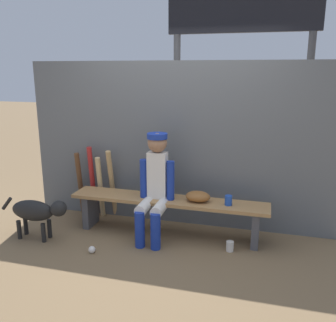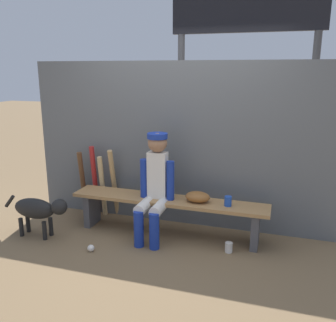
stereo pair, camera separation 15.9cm
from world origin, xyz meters
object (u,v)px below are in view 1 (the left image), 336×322
at_px(bat_wood_dark, 80,184).
at_px(player_seated, 155,184).
at_px(dugout_bench, 168,207).
at_px(bat_aluminum_red, 92,182).
at_px(cup_on_bench, 228,200).
at_px(bat_wood_tan, 112,184).
at_px(baseball, 92,250).
at_px(bat_wood_natural, 100,187).
at_px(cup_on_ground, 230,246).
at_px(baseball_glove, 198,196).
at_px(dog, 37,211).
at_px(scoreboard, 247,36).

bearing_deg(bat_wood_dark, player_seated, -18.84).
distance_m(dugout_bench, bat_aluminum_red, 1.15).
xyz_separation_m(bat_aluminum_red, cup_on_bench, (1.81, -0.31, 0.03)).
height_order(bat_wood_tan, baseball, bat_wood_tan).
height_order(bat_wood_natural, cup_on_ground, bat_wood_natural).
height_order(baseball_glove, dog, baseball_glove).
height_order(bat_aluminum_red, dog, bat_aluminum_red).
height_order(dugout_bench, bat_wood_tan, bat_wood_tan).
relative_size(bat_wood_dark, cup_on_bench, 7.87).
height_order(player_seated, bat_wood_dark, player_seated).
distance_m(bat_wood_natural, cup_on_bench, 1.70).
height_order(dugout_bench, bat_aluminum_red, bat_aluminum_red).
xyz_separation_m(dugout_bench, bat_wood_tan, (-0.84, 0.31, 0.11)).
xyz_separation_m(dugout_bench, bat_wood_dark, (-1.29, 0.29, 0.08)).
distance_m(bat_wood_tan, cup_on_ground, 1.72).
height_order(bat_wood_tan, bat_wood_dark, bat_wood_tan).
relative_size(bat_aluminum_red, dog, 1.12).
relative_size(bat_wood_tan, bat_wood_natural, 1.12).
bearing_deg(cup_on_ground, baseball_glove, 151.85).
distance_m(dugout_bench, cup_on_bench, 0.71).
xyz_separation_m(dugout_bench, cup_on_ground, (0.75, -0.22, -0.29)).
xyz_separation_m(baseball, cup_on_ground, (1.42, 0.43, 0.02)).
distance_m(baseball_glove, baseball, 1.29).
relative_size(player_seated, cup_on_bench, 11.03).
distance_m(bat_wood_tan, bat_wood_dark, 0.45).
bearing_deg(baseball_glove, bat_wood_tan, 165.50).
height_order(bat_wood_natural, baseball, bat_wood_natural).
bearing_deg(player_seated, scoreboard, 62.79).
distance_m(bat_wood_natural, bat_aluminum_red, 0.14).
relative_size(cup_on_ground, dog, 0.13).
bearing_deg(baseball, dog, 168.72).
height_order(bat_wood_natural, bat_wood_dark, bat_wood_dark).
height_order(baseball, cup_on_ground, cup_on_ground).
bearing_deg(baseball, bat_aluminum_red, 115.29).
xyz_separation_m(baseball, scoreboard, (1.37, 2.16, 2.32)).
xyz_separation_m(bat_wood_tan, bat_wood_natural, (-0.14, -0.05, -0.05)).
relative_size(bat_wood_natural, scoreboard, 0.25).
distance_m(baseball, cup_on_ground, 1.48).
xyz_separation_m(bat_wood_dark, dog, (-0.12, -0.79, -0.10)).
relative_size(bat_wood_dark, scoreboard, 0.26).
distance_m(bat_aluminum_red, scoreboard, 2.88).
bearing_deg(baseball_glove, cup_on_ground, -28.15).
relative_size(bat_wood_natural, bat_aluminum_red, 0.88).
distance_m(bat_aluminum_red, baseball, 1.13).
distance_m(player_seated, bat_wood_tan, 0.85).
bearing_deg(bat_aluminum_red, bat_wood_tan, 2.99).
distance_m(bat_wood_natural, bat_wood_dark, 0.31).
relative_size(baseball, scoreboard, 0.02).
height_order(bat_aluminum_red, cup_on_bench, bat_aluminum_red).
relative_size(bat_aluminum_red, cup_on_ground, 8.61).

